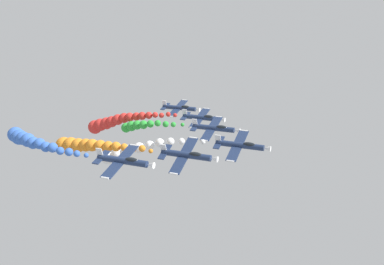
% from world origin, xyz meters
% --- Properties ---
extents(airplane_lead, '(9.07, 10.35, 3.71)m').
position_xyz_m(airplane_lead, '(3.62, 11.11, 112.10)').
color(airplane_lead, navy).
extents(smoke_trail_lead, '(4.93, 21.51, 6.72)m').
position_xyz_m(smoke_trail_lead, '(5.64, -10.90, 108.74)').
color(smoke_trail_lead, white).
extents(airplane_left_inner, '(9.20, 10.35, 3.45)m').
position_xyz_m(airplane_left_inner, '(-4.56, 3.13, 112.40)').
color(airplane_left_inner, navy).
extents(smoke_trail_left_inner, '(6.56, 18.78, 5.31)m').
position_xyz_m(smoke_trail_left_inner, '(-7.73, -16.81, 110.07)').
color(smoke_trail_left_inner, green).
extents(airplane_right_inner, '(8.88, 10.35, 4.21)m').
position_xyz_m(airplane_right_inner, '(12.20, 4.09, 112.06)').
color(airplane_right_inner, navy).
extents(smoke_trail_right_inner, '(3.32, 21.80, 4.00)m').
position_xyz_m(smoke_trail_right_inner, '(11.73, -17.81, 110.91)').
color(smoke_trail_right_inner, orange).
extents(airplane_left_outer, '(9.31, 10.35, 3.27)m').
position_xyz_m(airplane_left_outer, '(-12.24, -2.53, 112.33)').
color(airplane_left_outer, navy).
extents(smoke_trail_left_outer, '(3.60, 25.02, 7.60)m').
position_xyz_m(smoke_trail_left_outer, '(-11.91, -26.82, 108.92)').
color(smoke_trail_left_outer, red).
extents(airplane_right_outer, '(9.28, 10.35, 3.31)m').
position_xyz_m(airplane_right_outer, '(19.80, -3.76, 112.51)').
color(airplane_right_outer, navy).
extents(smoke_trail_right_outer, '(8.25, 23.84, 3.22)m').
position_xyz_m(smoke_trail_right_outer, '(15.81, -27.50, 112.10)').
color(smoke_trail_right_outer, blue).
extents(airplane_trailing, '(9.31, 10.35, 3.26)m').
position_xyz_m(airplane_trailing, '(-20.31, -11.76, 112.18)').
color(airplane_trailing, navy).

